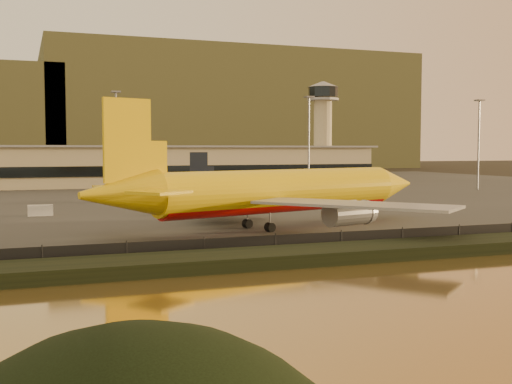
% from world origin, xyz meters
% --- Properties ---
extents(ground, '(900.00, 900.00, 0.00)m').
position_xyz_m(ground, '(0.00, 0.00, 0.00)').
color(ground, black).
rests_on(ground, ground).
extents(embankment, '(320.00, 7.00, 1.40)m').
position_xyz_m(embankment, '(0.00, -17.00, 0.70)').
color(embankment, black).
rests_on(embankment, ground).
extents(tarmac, '(320.00, 220.00, 0.20)m').
position_xyz_m(tarmac, '(0.00, 95.00, 0.10)').
color(tarmac, '#2D2D2D').
rests_on(tarmac, ground).
extents(perimeter_fence, '(300.00, 0.05, 2.20)m').
position_xyz_m(perimeter_fence, '(0.00, -13.00, 1.30)').
color(perimeter_fence, black).
rests_on(perimeter_fence, tarmac).
extents(terminal_building, '(202.00, 25.00, 12.60)m').
position_xyz_m(terminal_building, '(-14.52, 125.55, 6.25)').
color(terminal_building, tan).
rests_on(terminal_building, tarmac).
extents(control_tower, '(11.20, 11.20, 35.50)m').
position_xyz_m(control_tower, '(70.00, 131.00, 21.66)').
color(control_tower, tan).
rests_on(control_tower, tarmac).
extents(apron_light_masts, '(152.20, 12.20, 25.40)m').
position_xyz_m(apron_light_masts, '(15.00, 75.00, 15.70)').
color(apron_light_masts, slate).
rests_on(apron_light_masts, tarmac).
extents(distant_hills, '(470.00, 160.00, 70.00)m').
position_xyz_m(distant_hills, '(-20.74, 340.00, 31.39)').
color(distant_hills, brown).
rests_on(distant_hills, ground).
extents(dhl_cargo_jet, '(58.11, 55.52, 17.68)m').
position_xyz_m(dhl_cargo_jet, '(2.84, 8.90, 5.48)').
color(dhl_cargo_jet, '#E1B70B').
rests_on(dhl_cargo_jet, tarmac).
extents(white_narrowbody_jet, '(37.18, 35.59, 10.80)m').
position_xyz_m(white_narrowbody_jet, '(19.83, 57.97, 3.42)').
color(white_narrowbody_jet, white).
rests_on(white_narrowbody_jet, tarmac).
extents(gse_vehicle_yellow, '(3.99, 2.96, 1.64)m').
position_xyz_m(gse_vehicle_yellow, '(2.04, 31.49, 1.02)').
color(gse_vehicle_yellow, '#E1B70B').
rests_on(gse_vehicle_yellow, tarmac).
extents(gse_vehicle_white, '(4.17, 1.90, 1.87)m').
position_xyz_m(gse_vehicle_white, '(-28.77, 39.19, 1.14)').
color(gse_vehicle_white, white).
rests_on(gse_vehicle_white, tarmac).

